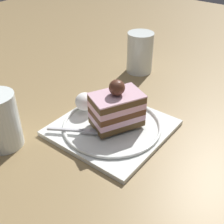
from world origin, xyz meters
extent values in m
plane|color=olive|center=(0.00, 0.00, 0.00)|extent=(2.40, 2.40, 0.00)
cube|color=white|center=(-0.01, -0.01, 0.01)|extent=(0.23, 0.23, 0.01)
torus|color=white|center=(-0.01, -0.01, 0.01)|extent=(0.22, 0.22, 0.01)
cube|color=brown|center=(0.00, 0.00, 0.02)|extent=(0.10, 0.12, 0.01)
cube|color=#E6B0C8|center=(0.00, 0.00, 0.04)|extent=(0.10, 0.12, 0.01)
cube|color=brown|center=(0.00, 0.00, 0.05)|extent=(0.10, 0.12, 0.01)
cube|color=#EFB0C4|center=(0.00, 0.00, 0.07)|extent=(0.10, 0.12, 0.01)
cube|color=brown|center=(0.00, 0.00, 0.08)|extent=(0.10, 0.12, 0.01)
cube|color=beige|center=(0.00, 0.00, 0.09)|extent=(0.10, 0.12, 0.00)
sphere|color=#593022|center=(0.00, 0.00, 0.11)|extent=(0.03, 0.03, 0.03)
ellipsoid|color=white|center=(-0.09, 0.00, 0.04)|extent=(0.05, 0.05, 0.04)
cube|color=silver|center=(-0.07, -0.09, 0.02)|extent=(0.07, 0.05, 0.00)
cube|color=silver|center=(-0.03, -0.06, 0.02)|extent=(0.02, 0.02, 0.00)
cube|color=silver|center=(-0.01, -0.06, 0.02)|extent=(0.02, 0.02, 0.00)
cube|color=silver|center=(-0.01, -0.05, 0.02)|extent=(0.02, 0.02, 0.00)
cube|color=silver|center=(-0.01, -0.05, 0.02)|extent=(0.02, 0.02, 0.00)
cube|color=silver|center=(-0.02, -0.05, 0.02)|extent=(0.02, 0.02, 0.00)
cylinder|color=white|center=(-0.13, 0.27, 0.06)|extent=(0.08, 0.08, 0.12)
cylinder|color=black|center=(-0.13, 0.27, 0.03)|extent=(0.07, 0.07, 0.06)
cylinder|color=white|center=(-0.15, -0.18, 0.06)|extent=(0.07, 0.07, 0.12)
cylinder|color=silver|center=(-0.15, -0.18, 0.04)|extent=(0.07, 0.07, 0.08)
camera|label=1|loc=(0.31, -0.40, 0.39)|focal=46.67mm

